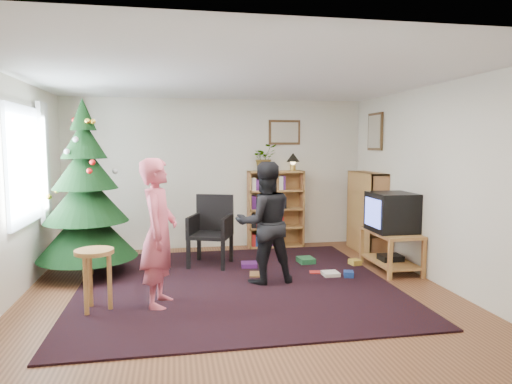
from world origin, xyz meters
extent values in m
plane|color=brown|center=(0.00, 0.00, 0.00)|extent=(5.00, 5.00, 0.00)
plane|color=white|center=(0.00, 0.00, 2.50)|extent=(5.00, 5.00, 0.00)
cube|color=silver|center=(0.00, 2.50, 1.25)|extent=(5.00, 0.02, 2.50)
cube|color=silver|center=(0.00, -2.50, 1.25)|extent=(5.00, 0.02, 2.50)
cube|color=silver|center=(-2.50, 0.00, 1.25)|extent=(0.02, 5.00, 2.50)
cube|color=silver|center=(2.50, 0.00, 1.25)|extent=(0.02, 5.00, 2.50)
cube|color=black|center=(0.00, 0.30, 0.01)|extent=(3.80, 3.60, 0.02)
cube|color=silver|center=(-2.47, 0.60, 1.50)|extent=(0.04, 1.20, 1.40)
cube|color=silver|center=(-2.43, 1.30, 1.50)|extent=(0.06, 0.35, 1.60)
cube|color=#4C3319|center=(1.15, 2.48, 1.95)|extent=(0.55, 0.03, 0.42)
cube|color=beige|center=(1.15, 2.48, 1.95)|extent=(0.47, 0.01, 0.34)
cube|color=#4C3319|center=(2.48, 1.75, 1.95)|extent=(0.03, 0.50, 0.60)
cube|color=beige|center=(2.48, 1.75, 1.95)|extent=(0.01, 0.42, 0.52)
cylinder|color=#3F2816|center=(-1.88, 1.08, 0.13)|extent=(0.13, 0.13, 0.25)
cone|color=black|center=(-1.88, 1.08, 0.62)|extent=(1.29, 1.29, 0.73)
cone|color=black|center=(-1.88, 1.08, 1.05)|extent=(1.08, 1.08, 0.65)
cone|color=black|center=(-1.88, 1.08, 1.45)|extent=(0.83, 0.83, 0.57)
cone|color=black|center=(-1.88, 1.08, 1.81)|extent=(0.58, 0.58, 0.50)
cone|color=black|center=(-1.88, 1.08, 2.14)|extent=(0.33, 0.33, 0.42)
cube|color=#A2673A|center=(0.97, 2.34, 0.65)|extent=(0.95, 0.30, 1.30)
cube|color=#A2673A|center=(0.97, 2.34, 1.29)|extent=(0.95, 0.30, 0.03)
cube|color=#A2673A|center=(2.34, 1.69, 0.65)|extent=(0.30, 0.95, 1.30)
cube|color=#A2673A|center=(2.34, 1.69, 1.29)|extent=(0.30, 0.95, 0.03)
cube|color=#A2673A|center=(2.22, 0.60, 0.53)|extent=(0.53, 0.96, 0.04)
cube|color=#A2673A|center=(1.98, 0.15, 0.26)|extent=(0.05, 0.05, 0.51)
cube|color=#A2673A|center=(2.46, 0.15, 0.26)|extent=(0.05, 0.05, 0.51)
cube|color=#A2673A|center=(1.98, 1.05, 0.26)|extent=(0.05, 0.05, 0.51)
cube|color=#A2673A|center=(2.46, 1.05, 0.26)|extent=(0.05, 0.05, 0.51)
cube|color=#A2673A|center=(2.22, 0.60, 0.12)|extent=(0.49, 0.92, 0.03)
cube|color=black|center=(2.22, 0.60, 0.17)|extent=(0.30, 0.25, 0.08)
cube|color=black|center=(2.22, 0.60, 0.82)|extent=(0.56, 0.61, 0.54)
cube|color=#5262E0|center=(1.94, 0.60, 0.82)|extent=(0.01, 0.48, 0.39)
cube|color=black|center=(-0.24, 1.24, 0.45)|extent=(0.71, 0.71, 0.05)
cube|color=black|center=(-0.24, 1.49, 0.74)|extent=(0.54, 0.24, 0.55)
cube|color=black|center=(-0.48, 0.99, 0.23)|extent=(0.06, 0.06, 0.45)
cube|color=black|center=(0.01, 0.99, 0.23)|extent=(0.06, 0.06, 0.45)
cube|color=black|center=(-0.48, 1.49, 0.23)|extent=(0.06, 0.06, 0.45)
cube|color=black|center=(0.01, 1.49, 0.23)|extent=(0.06, 0.06, 0.45)
cylinder|color=#A2673A|center=(-1.56, -0.33, 0.64)|extent=(0.40, 0.40, 0.04)
cylinder|color=#A2673A|center=(-1.42, -0.33, 0.31)|extent=(0.05, 0.05, 0.62)
cylinder|color=#A2673A|center=(-1.63, -0.20, 0.31)|extent=(0.05, 0.05, 0.62)
cylinder|color=#A2673A|center=(-1.63, -0.45, 0.31)|extent=(0.05, 0.05, 0.62)
imported|color=#D05365|center=(-0.91, -0.27, 0.80)|extent=(0.49, 0.65, 1.61)
imported|color=black|center=(0.38, 0.34, 0.77)|extent=(0.80, 0.66, 1.54)
imported|color=gray|center=(0.77, 2.34, 1.52)|extent=(0.47, 0.43, 0.45)
cylinder|color=#A57F33|center=(1.27, 2.34, 1.35)|extent=(0.09, 0.09, 0.09)
sphere|color=#FFD88C|center=(1.27, 2.34, 1.45)|extent=(0.09, 0.09, 0.09)
cone|color=black|center=(1.27, 2.34, 1.53)|extent=(0.23, 0.23, 0.15)
cube|color=#A51E19|center=(1.13, 0.59, 0.04)|extent=(0.20, 0.20, 0.08)
cube|color=navy|center=(1.50, 0.33, 0.04)|extent=(0.20, 0.20, 0.08)
cube|color=#1E592D|center=(1.15, 1.12, 0.04)|extent=(0.20, 0.20, 0.08)
cube|color=gold|center=(1.82, 0.89, 0.04)|extent=(0.20, 0.20, 0.08)
cube|color=brown|center=(0.34, 0.63, 0.04)|extent=(0.20, 0.20, 0.08)
cube|color=beige|center=(1.28, 0.43, 0.04)|extent=(0.20, 0.20, 0.08)
cube|color=#4C1959|center=(0.29, 1.06, 0.04)|extent=(0.20, 0.20, 0.08)
camera|label=1|loc=(-0.74, -5.18, 1.75)|focal=32.00mm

